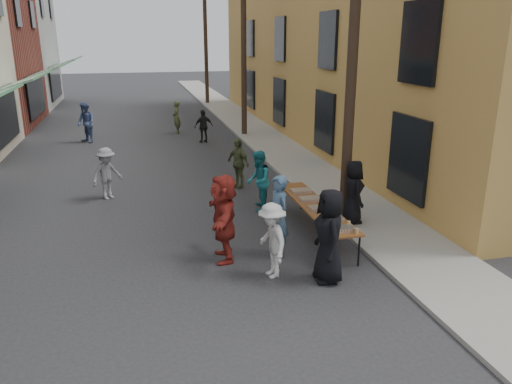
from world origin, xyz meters
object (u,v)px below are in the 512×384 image
utility_pole_mid (244,39)px  serving_table (315,207)px  guest_front_a (329,236)px  server (353,192)px  catering_tray_sausage (343,229)px  utility_pole_near (353,43)px  guest_front_c (258,181)px  utility_pole_far (206,38)px

utility_pole_mid → serving_table: size_ratio=2.25×
guest_front_a → server: bearing=151.3°
utility_pole_mid → catering_tray_sausage: bearing=-94.3°
guest_front_a → utility_pole_near: bearing=155.6°
guest_front_a → guest_front_c: bearing=-171.7°
utility_pole_far → server: 24.66m
utility_pole_far → serving_table: size_ratio=2.25×
guest_front_c → server: (2.02, -1.77, 0.07)m
utility_pole_near → utility_pole_far: size_ratio=1.00×
catering_tray_sausage → guest_front_c: (-0.89, 3.77, 0.05)m
utility_pole_near → guest_front_c: bearing=145.1°
utility_pole_near → guest_front_c: (-1.97, 1.38, -3.66)m
utility_pole_mid → serving_table: (-1.09, -12.74, -3.79)m
utility_pole_far → server: bearing=-89.9°
serving_table → server: size_ratio=2.47×
server → utility_pole_far: bearing=2.7°
guest_front_c → serving_table: bearing=38.9°
catering_tray_sausage → guest_front_c: bearing=103.3°
utility_pole_near → utility_pole_far: same height
utility_pole_far → guest_front_c: (-1.97, -22.62, -3.66)m
utility_pole_mid → guest_front_a: 15.54m
utility_pole_near → catering_tray_sausage: 4.54m
guest_front_c → utility_pole_near: bearing=71.2°
guest_front_a → server: 3.15m
utility_pole_far → guest_front_a: size_ratio=4.74×
guest_front_a → utility_pole_mid: bearing=177.9°
utility_pole_near → utility_pole_far: 24.00m
catering_tray_sausage → utility_pole_mid: bearing=85.7°
serving_table → guest_front_a: bearing=-104.1°
guest_front_a → guest_front_c: size_ratio=1.13×
utility_pole_far → catering_tray_sausage: utility_pole_far is taller
utility_pole_near → guest_front_a: size_ratio=4.74×
serving_table → catering_tray_sausage: (0.00, -1.65, 0.08)m
utility_pole_near → serving_table: utility_pole_near is taller
catering_tray_sausage → server: size_ratio=0.31×
utility_pole_far → catering_tray_sausage: bearing=-92.4°
guest_front_c → server: bearing=64.9°
server → catering_tray_sausage: bearing=152.9°
utility_pole_near → serving_table: bearing=-145.8°
utility_pole_near → guest_front_a: (-1.66, -3.04, -3.55)m
utility_pole_near → catering_tray_sausage: bearing=-114.5°
utility_pole_mid → guest_front_c: 11.41m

